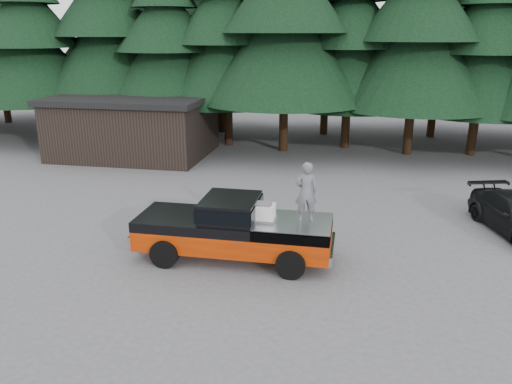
% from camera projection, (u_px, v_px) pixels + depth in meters
% --- Properties ---
extents(ground, '(120.00, 120.00, 0.00)m').
position_uv_depth(ground, '(249.00, 256.00, 15.34)').
color(ground, '#4C4D4F').
rests_on(ground, ground).
extents(pickup_truck, '(6.00, 2.04, 1.33)m').
position_uv_depth(pickup_truck, '(234.00, 238.00, 15.04)').
color(pickup_truck, '#C93100').
rests_on(pickup_truck, ground).
extents(truck_cab, '(1.66, 1.90, 0.59)m').
position_uv_depth(truck_cab, '(230.00, 207.00, 14.77)').
color(truck_cab, black).
rests_on(truck_cab, pickup_truck).
extents(air_compressor, '(0.67, 0.56, 0.46)m').
position_uv_depth(air_compressor, '(263.00, 213.00, 14.53)').
color(air_compressor, silver).
rests_on(air_compressor, pickup_truck).
extents(man_on_bed, '(0.73, 0.57, 1.77)m').
position_uv_depth(man_on_bed, '(306.00, 192.00, 14.27)').
color(man_on_bed, '#5A5A61').
rests_on(man_on_bed, pickup_truck).
extents(utility_building, '(8.40, 6.40, 3.30)m').
position_uv_depth(utility_building, '(135.00, 125.00, 27.68)').
color(utility_building, black).
rests_on(utility_building, ground).
extents(treeline, '(60.15, 16.05, 17.50)m').
position_uv_depth(treeline, '(316.00, 12.00, 28.99)').
color(treeline, black).
rests_on(treeline, ground).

